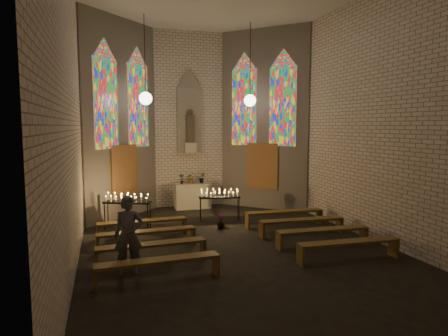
{
  "coord_description": "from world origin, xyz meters",
  "views": [
    {
      "loc": [
        -3.32,
        -9.87,
        3.27
      ],
      "look_at": [
        0.01,
        1.16,
        2.05
      ],
      "focal_mm": 32.0,
      "sensor_mm": 36.0,
      "label": 1
    }
  ],
  "objects_px": {
    "votive_stand_right": "(220,195)",
    "visitor": "(129,235)",
    "votive_stand_left": "(127,200)",
    "altar": "(193,196)",
    "aisle_flower_pot": "(221,222)"
  },
  "relations": [
    {
      "from": "votive_stand_right",
      "to": "visitor",
      "type": "xyz_separation_m",
      "value": [
        -3.31,
        -4.19,
        -0.02
      ]
    },
    {
      "from": "altar",
      "to": "aisle_flower_pot",
      "type": "xyz_separation_m",
      "value": [
        0.18,
        -3.37,
        -0.28
      ]
    },
    {
      "from": "visitor",
      "to": "votive_stand_left",
      "type": "bearing_deg",
      "value": 94.82
    },
    {
      "from": "votive_stand_right",
      "to": "visitor",
      "type": "relative_size",
      "value": 0.83
    },
    {
      "from": "votive_stand_left",
      "to": "visitor",
      "type": "distance_m",
      "value": 3.94
    },
    {
      "from": "altar",
      "to": "votive_stand_left",
      "type": "distance_m",
      "value": 3.71
    },
    {
      "from": "aisle_flower_pot",
      "to": "votive_stand_left",
      "type": "relative_size",
      "value": 0.29
    },
    {
      "from": "votive_stand_right",
      "to": "visitor",
      "type": "distance_m",
      "value": 5.34
    },
    {
      "from": "aisle_flower_pot",
      "to": "visitor",
      "type": "relative_size",
      "value": 0.25
    },
    {
      "from": "votive_stand_right",
      "to": "altar",
      "type": "bearing_deg",
      "value": 111.28
    },
    {
      "from": "altar",
      "to": "visitor",
      "type": "distance_m",
      "value": 7.09
    },
    {
      "from": "votive_stand_left",
      "to": "votive_stand_right",
      "type": "xyz_separation_m",
      "value": [
        3.12,
        0.25,
        -0.05
      ]
    },
    {
      "from": "aisle_flower_pot",
      "to": "votive_stand_right",
      "type": "relative_size",
      "value": 0.3
    },
    {
      "from": "altar",
      "to": "visitor",
      "type": "relative_size",
      "value": 0.8
    },
    {
      "from": "aisle_flower_pot",
      "to": "votive_stand_left",
      "type": "height_order",
      "value": "votive_stand_left"
    }
  ]
}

